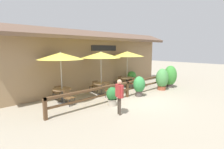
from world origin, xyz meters
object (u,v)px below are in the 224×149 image
object	(u,v)px
dining_table_middle	(101,85)
potted_plant_tall_tropical	(170,76)
chair_near_streetside	(69,97)
potted_plant_corner_fern	(139,85)
dining_table_near	(62,91)
chair_far_wallside	(119,80)
potted_plant_broad_leaf	(132,77)
potted_plant_entrance_palm	(112,96)
potted_plant_small_flowering	(162,79)
pedestrian	(119,92)
patio_umbrella_middle	(101,55)
chair_middle_wallside	(94,86)
patio_umbrella_far	(127,54)
dining_table_far	(127,79)
chair_far_streetside	(135,83)
chair_middle_streetside	(109,90)
chair_near_wallside	(57,92)

from	to	relation	value
dining_table_middle	potted_plant_tall_tropical	world-z (taller)	potted_plant_tall_tropical
chair_near_streetside	potted_plant_corner_fern	bearing A→B (deg)	-33.41
dining_table_near	potted_plant_corner_fern	xyz separation A→B (m)	(4.07, -2.19, 0.08)
chair_far_wallside	potted_plant_broad_leaf	bearing A→B (deg)	-176.11
potted_plant_entrance_palm	potted_plant_small_flowering	bearing A→B (deg)	1.08
chair_near_streetside	pedestrian	world-z (taller)	pedestrian
patio_umbrella_middle	chair_middle_wallside	size ratio (longest dim) A/B	3.35
patio_umbrella_far	potted_plant_entrance_palm	xyz separation A→B (m)	(-3.81, -2.36, -2.04)
dining_table_near	potted_plant_broad_leaf	size ratio (longest dim) A/B	0.95
patio_umbrella_middle	potted_plant_broad_leaf	distance (m)	4.76
dining_table_far	chair_far_streetside	size ratio (longest dim) A/B	1.21
chair_middle_streetside	potted_plant_corner_fern	size ratio (longest dim) A/B	0.66
potted_plant_corner_fern	chair_far_streetside	bearing A→B (deg)	45.95
chair_near_streetside	potted_plant_broad_leaf	xyz separation A→B (m)	(6.82, 1.43, 0.13)
chair_near_streetside	chair_near_wallside	world-z (taller)	same
dining_table_near	potted_plant_broad_leaf	bearing A→B (deg)	6.09
dining_table_far	patio_umbrella_middle	bearing A→B (deg)	-174.07
chair_far_wallside	pedestrian	size ratio (longest dim) A/B	0.51
potted_plant_small_flowering	potted_plant_tall_tropical	world-z (taller)	potted_plant_tall_tropical
dining_table_near	chair_middle_wallside	bearing A→B (deg)	11.19
chair_far_wallside	potted_plant_entrance_palm	size ratio (longest dim) A/B	0.85
dining_table_near	dining_table_middle	xyz separation A→B (m)	(2.60, -0.27, 0.00)
chair_near_streetside	potted_plant_entrance_palm	bearing A→B (deg)	-58.73
pedestrian	potted_plant_broad_leaf	bearing A→B (deg)	-34.63
patio_umbrella_middle	potted_plant_entrance_palm	distance (m)	3.07
pedestrian	chair_middle_streetside	bearing A→B (deg)	-13.73
chair_near_streetside	chair_middle_wallside	size ratio (longest dim) A/B	1.00
potted_plant_entrance_palm	potted_plant_corner_fern	bearing A→B (deg)	3.47
chair_middle_wallside	potted_plant_broad_leaf	xyz separation A→B (m)	(4.19, 0.21, 0.13)
dining_table_far	potted_plant_entrance_palm	distance (m)	4.49
pedestrian	potted_plant_small_flowering	bearing A→B (deg)	-58.11
patio_umbrella_far	potted_plant_entrance_palm	bearing A→B (deg)	-148.21
dining_table_middle	chair_middle_streetside	bearing A→B (deg)	-92.76
dining_table_far	potted_plant_tall_tropical	bearing A→B (deg)	-43.42
patio_umbrella_far	potted_plant_small_flowering	distance (m)	3.13
patio_umbrella_far	potted_plant_entrance_palm	distance (m)	4.93
chair_middle_wallside	pedestrian	distance (m)	4.36
chair_far_streetside	potted_plant_corner_fern	xyz separation A→B (m)	(-1.41, -1.46, 0.25)
chair_far_streetside	dining_table_near	bearing A→B (deg)	158.81
chair_far_wallside	patio_umbrella_middle	bearing A→B (deg)	27.07
chair_far_streetside	patio_umbrella_middle	bearing A→B (deg)	157.21
dining_table_middle	potted_plant_entrance_palm	size ratio (longest dim) A/B	1.03
chair_near_streetside	chair_far_streetside	xyz separation A→B (m)	(5.48, -0.03, 0.00)
dining_table_near	chair_far_streetside	world-z (taller)	chair_far_streetside
potted_plant_corner_fern	potted_plant_broad_leaf	distance (m)	4.00
dining_table_middle	chair_middle_streetside	xyz separation A→B (m)	(-0.04, -0.78, -0.16)
patio_umbrella_far	chair_far_wallside	world-z (taller)	patio_umbrella_far
chair_middle_wallside	chair_far_wallside	bearing A→B (deg)	-168.74
dining_table_near	potted_plant_corner_fern	size ratio (longest dim) A/B	0.80
chair_near_streetside	chair_middle_wallside	bearing A→B (deg)	11.54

